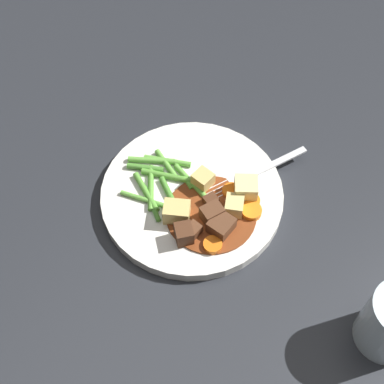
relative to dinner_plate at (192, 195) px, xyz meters
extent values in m
plane|color=#26282D|center=(0.00, 0.00, -0.01)|extent=(3.00, 3.00, 0.00)
cylinder|color=white|center=(0.00, 0.00, 0.00)|extent=(0.26, 0.26, 0.02)
cylinder|color=brown|center=(0.04, -0.01, 0.01)|extent=(0.13, 0.13, 0.00)
cylinder|color=orange|center=(0.05, 0.03, 0.01)|extent=(0.04, 0.04, 0.01)
cylinder|color=orange|center=(0.08, 0.03, 0.01)|extent=(0.04, 0.04, 0.01)
cylinder|color=orange|center=(0.09, 0.02, 0.01)|extent=(0.03, 0.03, 0.01)
cylinder|color=orange|center=(0.08, -0.05, 0.01)|extent=(0.03, 0.03, 0.01)
cube|color=#DBBC6B|center=(0.01, -0.05, 0.02)|extent=(0.04, 0.04, 0.03)
cube|color=#DBBC6B|center=(0.01, 0.02, 0.02)|extent=(0.03, 0.03, 0.03)
cube|color=#EAD68C|center=(0.06, 0.04, 0.02)|extent=(0.04, 0.04, 0.03)
cube|color=#E5CC7A|center=(0.07, 0.01, 0.02)|extent=(0.04, 0.04, 0.03)
cube|color=#4C2B19|center=(0.03, 0.00, 0.02)|extent=(0.02, 0.02, 0.01)
cube|color=#56331E|center=(0.07, -0.03, 0.02)|extent=(0.03, 0.03, 0.02)
cube|color=#56331E|center=(0.05, -0.02, 0.02)|extent=(0.03, 0.04, 0.03)
cube|color=#56331E|center=(0.04, -0.05, 0.02)|extent=(0.02, 0.02, 0.02)
cube|color=#4C2B19|center=(0.04, -0.07, 0.02)|extent=(0.03, 0.03, 0.03)
cylinder|color=#599E38|center=(-0.05, -0.03, 0.01)|extent=(0.05, 0.06, 0.01)
cylinder|color=#66AD42|center=(-0.06, 0.02, 0.01)|extent=(0.07, 0.04, 0.01)
cylinder|color=#66AD42|center=(-0.08, 0.01, 0.01)|extent=(0.06, 0.05, 0.01)
cylinder|color=#4C8E33|center=(-0.03, -0.05, 0.01)|extent=(0.06, 0.04, 0.01)
cylinder|color=#66AD42|center=(-0.05, -0.05, 0.01)|extent=(0.07, 0.03, 0.01)
cylinder|color=#599E38|center=(-0.03, 0.01, 0.01)|extent=(0.05, 0.03, 0.01)
cylinder|color=#66AD42|center=(-0.01, 0.01, 0.01)|extent=(0.07, 0.03, 0.01)
cylinder|color=#66AD42|center=(-0.06, 0.01, 0.01)|extent=(0.06, 0.03, 0.01)
cylinder|color=#4C8E33|center=(-0.02, -0.02, 0.01)|extent=(0.05, 0.04, 0.01)
cylinder|color=#4C8E33|center=(-0.08, -0.01, 0.01)|extent=(0.05, 0.03, 0.01)
cylinder|color=#599E38|center=(-0.04, 0.00, 0.01)|extent=(0.08, 0.04, 0.01)
cylinder|color=#599E38|center=(-0.05, -0.04, 0.01)|extent=(0.07, 0.04, 0.01)
cube|color=silver|center=(0.07, 0.11, 0.01)|extent=(0.06, 0.11, 0.00)
cube|color=silver|center=(0.04, 0.05, 0.01)|extent=(0.03, 0.03, 0.00)
cylinder|color=silver|center=(0.02, 0.03, 0.01)|extent=(0.02, 0.04, 0.00)
cylinder|color=silver|center=(0.03, 0.02, 0.01)|extent=(0.02, 0.04, 0.00)
cylinder|color=silver|center=(0.03, 0.02, 0.01)|extent=(0.02, 0.04, 0.00)
cylinder|color=silver|center=(0.04, 0.02, 0.01)|extent=(0.02, 0.04, 0.00)
camera|label=1|loc=(0.26, -0.35, 0.67)|focal=51.54mm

